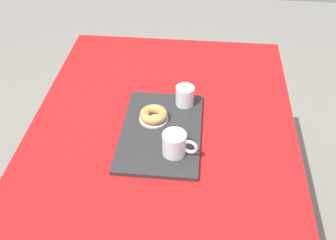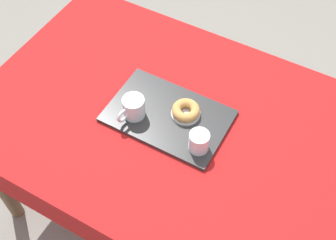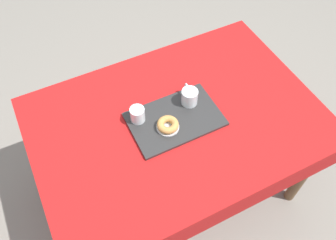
{
  "view_description": "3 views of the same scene",
  "coord_description": "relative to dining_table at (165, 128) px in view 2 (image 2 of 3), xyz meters",
  "views": [
    {
      "loc": [
        -1.11,
        -0.14,
        1.77
      ],
      "look_at": [
        0.02,
        -0.03,
        0.81
      ],
      "focal_mm": 43.24,
      "sensor_mm": 36.0,
      "label": 1
    },
    {
      "loc": [
        0.51,
        -0.88,
        2.1
      ],
      "look_at": [
        0.04,
        -0.05,
        0.8
      ],
      "focal_mm": 46.94,
      "sensor_mm": 36.0,
      "label": 2
    },
    {
      "loc": [
        0.5,
        0.9,
        2.17
      ],
      "look_at": [
        0.06,
        0.01,
        0.78
      ],
      "focal_mm": 37.07,
      "sensor_mm": 36.0,
      "label": 3
    }
  ],
  "objects": [
    {
      "name": "serving_tray",
      "position": [
        0.01,
        -0.0,
        0.09
      ],
      "size": [
        0.46,
        0.3,
        0.02
      ],
      "primitive_type": "cube",
      "color": "#2D2D2D",
      "rests_on": "dining_table"
    },
    {
      "name": "ground_plane",
      "position": [
        0.0,
        0.0,
        -0.67
      ],
      "size": [
        6.0,
        6.0,
        0.0
      ],
      "primitive_type": "plane",
      "color": "gray"
    },
    {
      "name": "dining_table",
      "position": [
        0.0,
        0.0,
        0.0
      ],
      "size": [
        1.46,
        1.02,
        0.75
      ],
      "color": "red",
      "rests_on": "ground"
    },
    {
      "name": "donut_plate_left",
      "position": [
        0.07,
        0.03,
        0.1
      ],
      "size": [
        0.11,
        0.11,
        0.01
      ],
      "primitive_type": "cylinder",
      "color": "silver",
      "rests_on": "serving_tray"
    },
    {
      "name": "water_glass_near",
      "position": [
        0.18,
        -0.08,
        0.13
      ],
      "size": [
        0.07,
        0.07,
        0.08
      ],
      "color": "white",
      "rests_on": "serving_tray"
    },
    {
      "name": "tea_mug_left",
      "position": [
        -0.1,
        -0.06,
        0.14
      ],
      "size": [
        0.08,
        0.13,
        0.08
      ],
      "color": "white",
      "rests_on": "serving_tray"
    },
    {
      "name": "sugar_donut_left",
      "position": [
        0.07,
        0.03,
        0.12
      ],
      "size": [
        0.11,
        0.11,
        0.03
      ],
      "primitive_type": "torus",
      "color": "tan",
      "rests_on": "donut_plate_left"
    }
  ]
}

